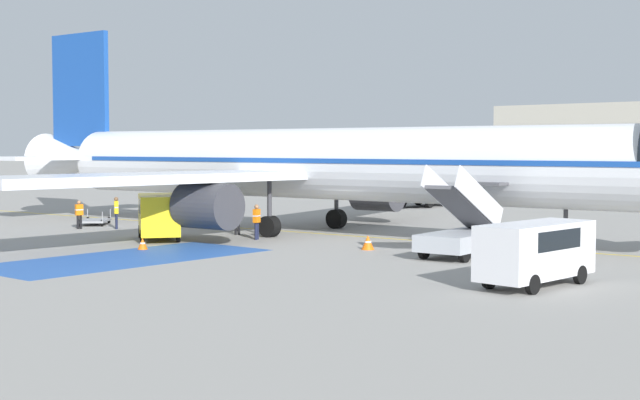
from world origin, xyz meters
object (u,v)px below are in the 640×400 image
Objects in this scene: airliner at (319,164)px; baggage_cart at (95,221)px; ground_crew_2 at (257,219)px; ground_crew_0 at (237,214)px; service_van_2 at (536,248)px; traffic_cone_1 at (143,244)px; ground_crew_3 at (79,213)px; traffic_cone_0 at (368,242)px; fuel_tanker at (436,182)px; ground_crew_1 at (116,210)px; boarding_stairs_forward at (464,234)px; service_van_0 at (159,213)px.

baggage_cart is at bearing -75.44° from airliner.
airliner is 5.20m from ground_crew_2.
ground_crew_0 reaches higher than ground_crew_2.
service_van_2 reaches higher than traffic_cone_1.
ground_crew_2 is at bearing -9.04° from airliner.
airliner reaches higher than ground_crew_0.
airliner reaches higher than ground_crew_3.
ground_crew_0 reaches higher than traffic_cone_1.
airliner is 5.14m from ground_crew_0.
traffic_cone_0 reaches higher than traffic_cone_1.
baggage_cart is 13.35m from ground_crew_2.
ground_crew_0 is (-20.18, 5.75, -0.18)m from service_van_2.
fuel_tanker is 41.56m from service_van_2.
ground_crew_1 is 2.79× the size of traffic_cone_0.
fuel_tanker reaches higher than traffic_cone_1.
boarding_stairs_forward is 1.18× the size of service_van_0.
service_van_0 is at bearing 119.70° from baggage_cart.
service_van_2 is at bearing 58.13° from airliner.
boarding_stairs_forward is at bearing 115.64° from ground_crew_0.
fuel_tanker reaches higher than ground_crew_0.
baggage_cart is 3.45m from ground_crew_1.
fuel_tanker is at bearing -165.39° from airliner.
baggage_cart is at bearing 176.06° from service_van_2.
service_van_0 is 21.29m from service_van_2.
traffic_cone_1 is (9.13, -5.34, -0.80)m from ground_crew_1.
boarding_stairs_forward is 15.71m from service_van_0.
service_van_0 reaches higher than ground_crew_2.
ground_crew_2 is at bearing 168.82° from service_van_0.
fuel_tanker is 27.66m from ground_crew_0.
baggage_cart is 13.84m from traffic_cone_1.
traffic_cone_0 is (20.24, 0.40, 0.07)m from baggage_cart.
ground_crew_3 is 11.60m from traffic_cone_1.
service_van_0 is 2.42× the size of ground_crew_0.
traffic_cone_1 is at bearing 110.66° from baggage_cart.
airliner is 9.39× the size of service_van_2.
traffic_cone_0 is at bearing 39.95° from traffic_cone_1.
ground_crew_1 is (-27.72, 3.56, -0.21)m from service_van_2.
service_van_2 is 2.81× the size of ground_crew_2.
fuel_tanker is at bearing -176.12° from ground_crew_3.
traffic_cone_1 is (10.85, -4.05, -0.66)m from ground_crew_3.
service_van_0 reaches higher than ground_crew_0.
boarding_stairs_forward is at bearing 142.45° from service_van_2.
traffic_cone_0 is at bearing 138.32° from baggage_cart.
traffic_cone_0 is (-10.73, 4.80, -0.94)m from service_van_2.
ground_crew_2 is at bearing 112.79° from ground_crew_3.
ground_crew_2 is (10.08, 1.08, -0.04)m from ground_crew_1.
service_van_2 is 9.57× the size of traffic_cone_1.
ground_crew_1 is at bearing -99.14° from fuel_tanker.
baggage_cart is at bearing 153.48° from traffic_cone_1.
fuel_tanker is 2.00× the size of service_van_2.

